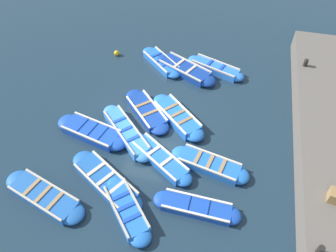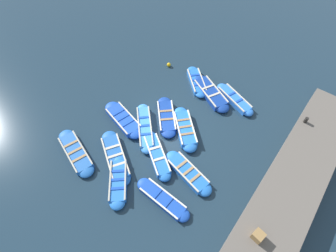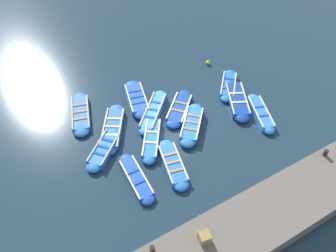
{
  "view_description": "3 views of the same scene",
  "coord_description": "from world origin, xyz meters",
  "px_view_note": "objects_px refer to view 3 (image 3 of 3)",
  "views": [
    {
      "loc": [
        -3.1,
        9.53,
        11.0
      ],
      "look_at": [
        -0.89,
        0.17,
        0.39
      ],
      "focal_mm": 35.0,
      "sensor_mm": 36.0,
      "label": 1
    },
    {
      "loc": [
        -6.01,
        7.39,
        13.02
      ],
      "look_at": [
        -0.28,
        -0.08,
        0.37
      ],
      "focal_mm": 28.0,
      "sensor_mm": 36.0,
      "label": 2
    },
    {
      "loc": [
        -11.35,
        6.7,
        13.75
      ],
      "look_at": [
        -0.83,
        0.71,
        0.53
      ],
      "focal_mm": 35.0,
      "sensor_mm": 36.0,
      "label": 3
    }
  ],
  "objects_px": {
    "buoy_orange_near": "(208,63)",
    "boat_bow_out": "(152,139)",
    "boat_outer_right": "(137,99)",
    "boat_end_of_row": "(104,149)",
    "boat_alongside": "(173,164)",
    "bollard_north": "(326,153)",
    "boat_outer_left": "(153,112)",
    "boat_stern_in": "(237,100)",
    "boat_near_quay": "(81,113)",
    "bollard_mid_north": "(152,249)",
    "boat_inner_gap": "(113,128)",
    "boat_centre": "(261,113)",
    "wooden_crate": "(204,237)",
    "boat_mid_row": "(192,125)",
    "boat_drifting": "(179,109)",
    "boat_far_corner": "(136,178)",
    "boat_broadside": "(228,85)"
  },
  "relations": [
    {
      "from": "wooden_crate",
      "to": "buoy_orange_near",
      "type": "bearing_deg",
      "value": -35.47
    },
    {
      "from": "boat_end_of_row",
      "to": "boat_centre",
      "type": "xyz_separation_m",
      "value": [
        -2.03,
        -8.94,
        -0.0
      ]
    },
    {
      "from": "boat_mid_row",
      "to": "boat_outer_right",
      "type": "height_order",
      "value": "boat_mid_row"
    },
    {
      "from": "boat_inner_gap",
      "to": "bollard_mid_north",
      "type": "height_order",
      "value": "bollard_mid_north"
    },
    {
      "from": "buoy_orange_near",
      "to": "wooden_crate",
      "type": "bearing_deg",
      "value": 144.53
    },
    {
      "from": "boat_near_quay",
      "to": "boat_outer_left",
      "type": "xyz_separation_m",
      "value": [
        -2.0,
        -3.74,
        0.03
      ]
    },
    {
      "from": "boat_alongside",
      "to": "boat_stern_in",
      "type": "xyz_separation_m",
      "value": [
        2.18,
        -5.78,
        0.02
      ]
    },
    {
      "from": "boat_far_corner",
      "to": "boat_broadside",
      "type": "distance_m",
      "value": 8.82
    },
    {
      "from": "boat_near_quay",
      "to": "wooden_crate",
      "type": "height_order",
      "value": "wooden_crate"
    },
    {
      "from": "boat_inner_gap",
      "to": "boat_outer_left",
      "type": "xyz_separation_m",
      "value": [
        0.02,
        -2.58,
        0.03
      ]
    },
    {
      "from": "boat_mid_row",
      "to": "boat_broadside",
      "type": "xyz_separation_m",
      "value": [
        1.75,
        -3.87,
        -0.04
      ]
    },
    {
      "from": "boat_stern_in",
      "to": "boat_mid_row",
      "type": "bearing_deg",
      "value": 95.92
    },
    {
      "from": "boat_outer_right",
      "to": "buoy_orange_near",
      "type": "xyz_separation_m",
      "value": [
        0.91,
        -5.87,
        -0.04
      ]
    },
    {
      "from": "boat_far_corner",
      "to": "boat_mid_row",
      "type": "bearing_deg",
      "value": -69.06
    },
    {
      "from": "boat_centre",
      "to": "boat_inner_gap",
      "type": "bearing_deg",
      "value": 68.26
    },
    {
      "from": "boat_far_corner",
      "to": "bollard_north",
      "type": "distance_m",
      "value": 9.29
    },
    {
      "from": "boat_near_quay",
      "to": "bollard_mid_north",
      "type": "relative_size",
      "value": 10.83
    },
    {
      "from": "boat_drifting",
      "to": "boat_outer_left",
      "type": "bearing_deg",
      "value": 71.13
    },
    {
      "from": "boat_stern_in",
      "to": "bollard_mid_north",
      "type": "height_order",
      "value": "bollard_mid_north"
    },
    {
      "from": "boat_outer_right",
      "to": "buoy_orange_near",
      "type": "relative_size",
      "value": 12.43
    },
    {
      "from": "boat_broadside",
      "to": "boat_stern_in",
      "type": "xyz_separation_m",
      "value": [
        -1.38,
        0.38,
        0.03
      ]
    },
    {
      "from": "boat_outer_left",
      "to": "boat_stern_in",
      "type": "bearing_deg",
      "value": -108.52
    },
    {
      "from": "boat_inner_gap",
      "to": "wooden_crate",
      "type": "bearing_deg",
      "value": -175.88
    },
    {
      "from": "boat_outer_right",
      "to": "boat_stern_in",
      "type": "distance_m",
      "value": 6.1
    },
    {
      "from": "boat_bow_out",
      "to": "boat_stern_in",
      "type": "xyz_separation_m",
      "value": [
        0.15,
        -5.94,
        0.03
      ]
    },
    {
      "from": "boat_near_quay",
      "to": "bollard_mid_north",
      "type": "distance_m",
      "value": 9.6
    },
    {
      "from": "boat_inner_gap",
      "to": "wooden_crate",
      "type": "height_order",
      "value": "wooden_crate"
    },
    {
      "from": "boat_outer_right",
      "to": "boat_inner_gap",
      "type": "bearing_deg",
      "value": 123.79
    },
    {
      "from": "bollard_mid_north",
      "to": "wooden_crate",
      "type": "distance_m",
      "value": 2.1
    },
    {
      "from": "boat_centre",
      "to": "boat_outer_left",
      "type": "distance_m",
      "value": 6.28
    },
    {
      "from": "boat_near_quay",
      "to": "boat_alongside",
      "type": "bearing_deg",
      "value": -153.88
    },
    {
      "from": "boat_alongside",
      "to": "boat_stern_in",
      "type": "relative_size",
      "value": 0.9
    },
    {
      "from": "bollard_mid_north",
      "to": "boat_bow_out",
      "type": "bearing_deg",
      "value": -27.15
    },
    {
      "from": "boat_drifting",
      "to": "bollard_north",
      "type": "height_order",
      "value": "bollard_north"
    },
    {
      "from": "boat_mid_row",
      "to": "boat_outer_right",
      "type": "bearing_deg",
      "value": 26.76
    },
    {
      "from": "boat_outer_right",
      "to": "buoy_orange_near",
      "type": "distance_m",
      "value": 5.94
    },
    {
      "from": "boat_alongside",
      "to": "bollard_north",
      "type": "relative_size",
      "value": 9.72
    },
    {
      "from": "boat_outer_right",
      "to": "boat_far_corner",
      "type": "bearing_deg",
      "value": 153.71
    },
    {
      "from": "boat_inner_gap",
      "to": "boat_outer_left",
      "type": "bearing_deg",
      "value": -89.6
    },
    {
      "from": "boat_outer_left",
      "to": "buoy_orange_near",
      "type": "distance_m",
      "value": 6.01
    },
    {
      "from": "boat_near_quay",
      "to": "boat_centre",
      "type": "xyz_separation_m",
      "value": [
        -5.2,
        -9.14,
        0.02
      ]
    },
    {
      "from": "boat_end_of_row",
      "to": "boat_centre",
      "type": "bearing_deg",
      "value": -102.79
    },
    {
      "from": "boat_mid_row",
      "to": "boat_inner_gap",
      "type": "distance_m",
      "value": 4.45
    },
    {
      "from": "boat_end_of_row",
      "to": "wooden_crate",
      "type": "distance_m",
      "value": 7.24
    },
    {
      "from": "boat_broadside",
      "to": "boat_centre",
      "type": "height_order",
      "value": "boat_centre"
    },
    {
      "from": "boat_stern_in",
      "to": "boat_outer_left",
      "type": "bearing_deg",
      "value": 71.48
    },
    {
      "from": "buoy_orange_near",
      "to": "boat_bow_out",
      "type": "bearing_deg",
      "value": 122.44
    },
    {
      "from": "boat_outer_right",
      "to": "boat_end_of_row",
      "type": "relative_size",
      "value": 1.26
    },
    {
      "from": "boat_near_quay",
      "to": "bollard_north",
      "type": "relative_size",
      "value": 10.83
    },
    {
      "from": "boat_far_corner",
      "to": "boat_outer_left",
      "type": "distance_m",
      "value": 4.64
    }
  ]
}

